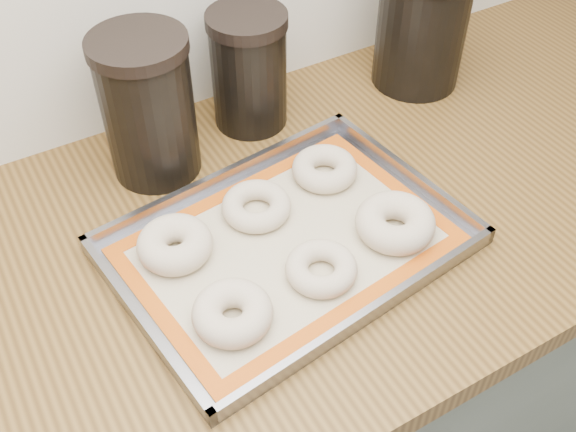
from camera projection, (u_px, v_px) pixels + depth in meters
cabinet at (361, 352)px, 1.36m from camera, size 3.00×0.65×0.86m
countertop at (384, 188)px, 1.04m from camera, size 3.06×0.68×0.04m
baking_tray at (288, 243)px, 0.92m from camera, size 0.50×0.38×0.03m
baking_mat at (288, 244)px, 0.92m from camera, size 0.45×0.34×0.00m
bagel_front_left at (233, 313)px, 0.82m from camera, size 0.13×0.13×0.04m
bagel_front_mid at (321, 268)px, 0.87m from camera, size 0.11×0.11×0.03m
bagel_front_right at (395, 223)px, 0.93m from camera, size 0.12×0.12×0.04m
bagel_back_left at (175, 244)px, 0.90m from camera, size 0.11×0.11×0.04m
bagel_back_mid at (256, 206)px, 0.96m from camera, size 0.10×0.10×0.03m
bagel_back_right at (325, 169)px, 1.01m from camera, size 0.13×0.13×0.03m
canister_left at (148, 107)px, 0.97m from camera, size 0.14×0.14×0.22m
canister_mid at (249, 70)px, 1.06m from camera, size 0.13×0.13×0.19m
canister_right at (422, 25)px, 1.14m from camera, size 0.16×0.16×0.21m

